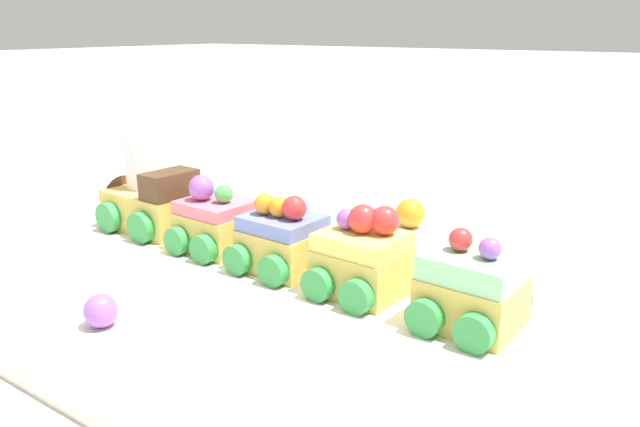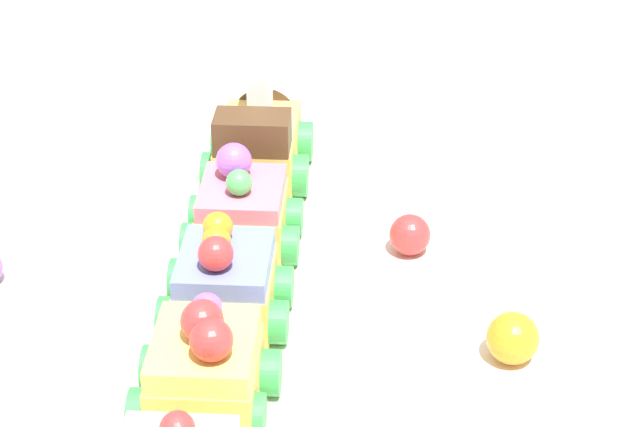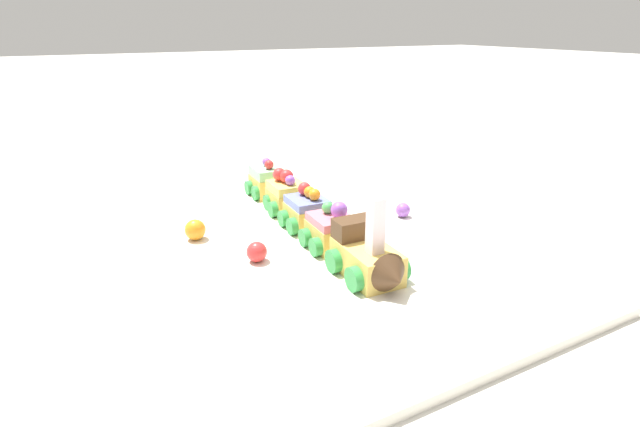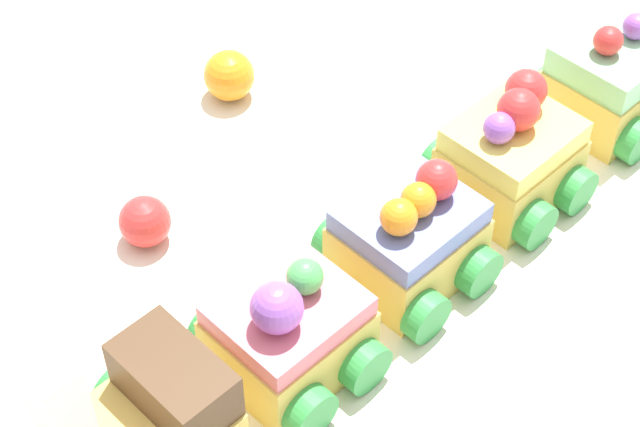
# 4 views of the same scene
# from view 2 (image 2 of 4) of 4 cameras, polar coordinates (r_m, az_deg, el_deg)

# --- Properties ---
(ground_plane) EXTENTS (10.00, 10.00, 0.00)m
(ground_plane) POSITION_cam_2_polar(r_m,az_deg,el_deg) (0.63, -2.71, -5.35)
(ground_plane) COLOR beige
(display_board) EXTENTS (0.68, 0.46, 0.01)m
(display_board) POSITION_cam_2_polar(r_m,az_deg,el_deg) (0.62, -2.73, -4.91)
(display_board) COLOR white
(display_board) RESTS_ON ground_plane
(cake_train_locomotive) EXTENTS (0.11, 0.07, 0.10)m
(cake_train_locomotive) POSITION_cam_2_polar(r_m,az_deg,el_deg) (0.74, -3.24, 4.04)
(cake_train_locomotive) COLOR #E0BC56
(cake_train_locomotive) RESTS_ON display_board
(cake_car_strawberry) EXTENTS (0.06, 0.07, 0.07)m
(cake_car_strawberry) POSITION_cam_2_polar(r_m,az_deg,el_deg) (0.65, -4.17, -0.02)
(cake_car_strawberry) COLOR #E0BC56
(cake_car_strawberry) RESTS_ON display_board
(cake_car_blueberry) EXTENTS (0.06, 0.07, 0.06)m
(cake_car_blueberry) POSITION_cam_2_polar(r_m,az_deg,el_deg) (0.59, -5.07, -3.85)
(cake_car_blueberry) COLOR #E0BC56
(cake_car_blueberry) RESTS_ON display_board
(cake_car_lemon) EXTENTS (0.06, 0.07, 0.07)m
(cake_car_lemon) POSITION_cam_2_polar(r_m,az_deg,el_deg) (0.53, -6.10, -8.40)
(cake_car_lemon) COLOR #E0BC56
(cake_car_lemon) RESTS_ON display_board
(gumball_orange) EXTENTS (0.03, 0.03, 0.03)m
(gumball_orange) POSITION_cam_2_polar(r_m,az_deg,el_deg) (0.58, 10.24, -6.55)
(gumball_orange) COLOR orange
(gumball_orange) RESTS_ON display_board
(gumball_red) EXTENTS (0.03, 0.03, 0.03)m
(gumball_red) POSITION_cam_2_polar(r_m,az_deg,el_deg) (0.65, 4.82, -1.13)
(gumball_red) COLOR red
(gumball_red) RESTS_ON display_board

